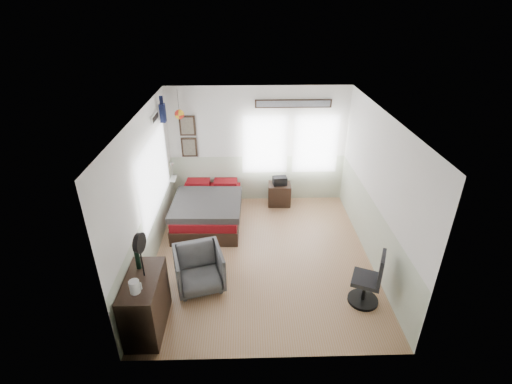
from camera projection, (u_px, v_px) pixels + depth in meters
ground_plane at (262, 256)px, 7.02m from camera, size 4.00×4.50×0.01m
room_shell at (258, 174)px, 6.43m from camera, size 4.02×4.52×2.71m
wall_decor at (206, 118)px, 7.74m from camera, size 3.55×1.32×1.44m
bed at (209, 209)px, 7.95m from camera, size 1.44×1.96×0.61m
dresser at (146, 303)px, 5.30m from camera, size 0.48×1.00×0.90m
armchair at (199, 269)px, 6.12m from camera, size 0.94×0.96×0.71m
nightstand at (279, 194)px, 8.65m from camera, size 0.53×0.44×0.52m
task_chair at (369, 283)px, 5.77m from camera, size 0.56×0.56×0.96m
kettle at (135, 287)px, 4.83m from camera, size 0.16×0.14×0.18m
bottle at (138, 260)px, 5.24m from camera, size 0.07×0.07×0.29m
stand_fan at (139, 244)px, 4.91m from camera, size 0.12×0.28×0.70m
black_bag at (280, 181)px, 8.49m from camera, size 0.34×0.24×0.18m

